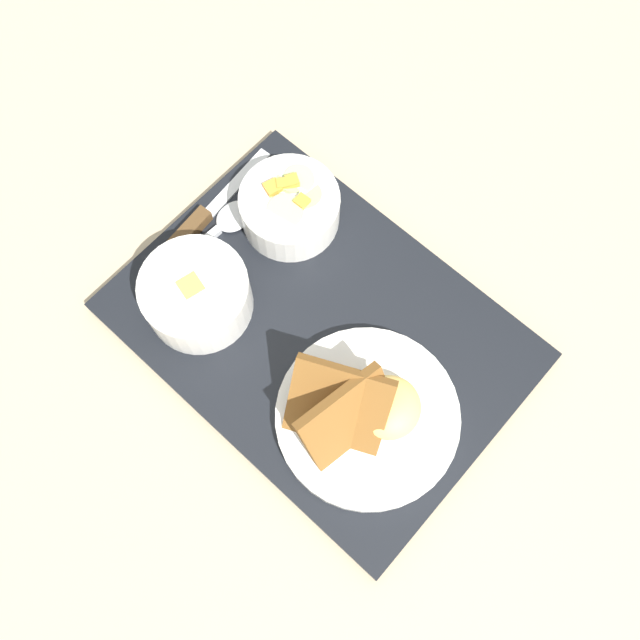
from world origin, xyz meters
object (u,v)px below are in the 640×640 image
Objects in this scene: knife at (197,224)px; bowl_soup at (196,294)px; bowl_salad at (290,206)px; spoon at (219,229)px; plate_main at (365,415)px.

bowl_soup is at bearing -136.65° from knife.
bowl_salad reaches higher than knife.
knife is 0.03m from spoon.
bowl_soup is 0.78× the size of spoon.
bowl_salad is 0.15m from bowl_soup.
bowl_soup reaches higher than knife.
spoon is at bearing -66.41° from knife.
bowl_salad is 0.09m from spoon.
knife is (-0.31, 0.00, -0.01)m from plate_main.
bowl_soup is 0.23m from plate_main.
spoon is at bearing 129.89° from bowl_soup.
bowl_soup is at bearing -166.34° from plate_main.
plate_main is (0.24, -0.10, -0.01)m from bowl_salad.
knife is (-0.08, 0.06, -0.03)m from bowl_soup.
bowl_soup is 0.10m from spoon.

